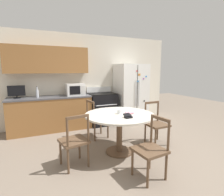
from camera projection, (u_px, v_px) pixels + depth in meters
The scene contains 16 objects.
ground_plane at pixel (135, 161), 3.07m from camera, with size 14.00×14.00×0.00m, color gray.
back_wall at pixel (80, 75), 5.07m from camera, with size 5.20×0.44×2.60m.
kitchen_counter at pixel (51, 113), 4.60m from camera, with size 2.07×0.64×0.90m.
refrigerator at pixel (131, 93), 5.38m from camera, with size 0.88×0.79×1.76m.
oven_range at pixel (102, 108), 5.14m from camera, with size 0.76×0.68×1.08m.
microwave at pixel (75, 90), 4.75m from camera, with size 0.48×0.37×0.32m.
countertop_tv at pixel (17, 91), 4.25m from camera, with size 0.38×0.16×0.31m.
counter_bottle at pixel (37, 93), 4.35m from camera, with size 0.07×0.07×0.28m.
dining_table at pixel (119, 121), 3.31m from camera, with size 1.31×1.31×0.76m.
dining_chair_left at pixel (74, 141), 2.84m from camera, with size 0.49×0.49×0.90m.
dining_chair_far at pixel (97, 120), 4.09m from camera, with size 0.48×0.48×0.90m.
dining_chair_right at pixel (156, 124), 3.75m from camera, with size 0.43×0.43×0.90m.
dining_chair_near at pixel (151, 149), 2.55m from camera, with size 0.46×0.46×0.90m.
candle_glass at pixel (119, 112), 3.29m from camera, with size 0.08×0.08×0.08m.
folded_napkin at pixel (129, 113), 3.25m from camera, with size 0.18×0.08×0.05m.
wallet at pixel (128, 116), 3.02m from camera, with size 0.13×0.14×0.07m.
Camera 1 is at (-1.53, -2.45, 1.58)m, focal length 28.00 mm.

